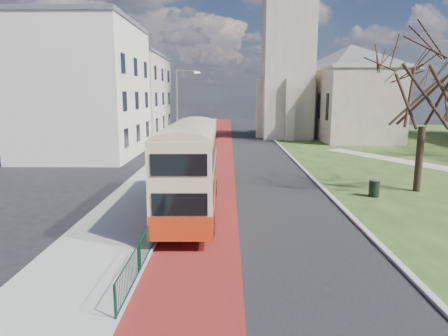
{
  "coord_description": "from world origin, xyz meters",
  "views": [
    {
      "loc": [
        0.03,
        -17.65,
        6.0
      ],
      "look_at": [
        -0.2,
        3.95,
        2.0
      ],
      "focal_mm": 32.0,
      "sensor_mm": 36.0,
      "label": 1
    }
  ],
  "objects_px": {
    "streetlamp": "(179,110)",
    "bus": "(190,164)",
    "winter_tree_near": "(427,73)",
    "litter_bin": "(374,188)"
  },
  "relations": [
    {
      "from": "streetlamp",
      "to": "winter_tree_near",
      "type": "xyz_separation_m",
      "value": [
        16.15,
        -11.27,
        2.63
      ]
    },
    {
      "from": "streetlamp",
      "to": "litter_bin",
      "type": "bearing_deg",
      "value": -44.28
    },
    {
      "from": "streetlamp",
      "to": "bus",
      "type": "distance_m",
      "value": 16.31
    },
    {
      "from": "streetlamp",
      "to": "litter_bin",
      "type": "relative_size",
      "value": 7.66
    },
    {
      "from": "bus",
      "to": "litter_bin",
      "type": "bearing_deg",
      "value": 16.66
    },
    {
      "from": "winter_tree_near",
      "to": "bus",
      "type": "bearing_deg",
      "value": -160.95
    },
    {
      "from": "bus",
      "to": "litter_bin",
      "type": "height_order",
      "value": "bus"
    },
    {
      "from": "streetlamp",
      "to": "litter_bin",
      "type": "xyz_separation_m",
      "value": [
        12.99,
        -12.66,
        -4.03
      ]
    },
    {
      "from": "streetlamp",
      "to": "bus",
      "type": "height_order",
      "value": "streetlamp"
    },
    {
      "from": "streetlamp",
      "to": "winter_tree_near",
      "type": "distance_m",
      "value": 19.87
    }
  ]
}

